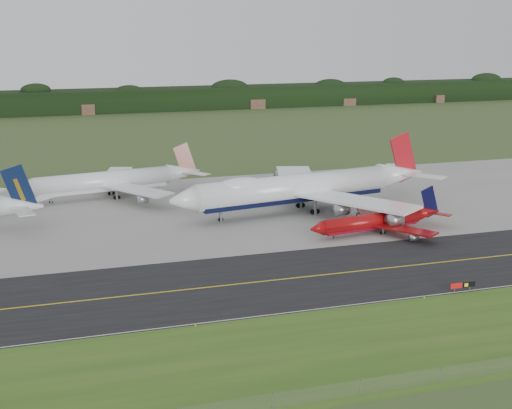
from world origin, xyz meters
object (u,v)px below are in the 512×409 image
object	(u,v)px
jet_ba_747	(303,187)
jet_red_737	(378,221)
jet_star_tail	(113,181)
taxiway_sign	(463,285)

from	to	relation	value
jet_ba_747	jet_red_737	size ratio (longest dim) A/B	2.08
jet_red_737	jet_star_tail	world-z (taller)	jet_star_tail
jet_star_tail	jet_ba_747	bearing A→B (deg)	-33.66
jet_ba_747	jet_red_737	distance (m)	25.18
taxiway_sign	jet_ba_747	bearing A→B (deg)	97.28
jet_red_737	jet_star_tail	distance (m)	76.44
jet_red_737	taxiway_sign	size ratio (longest dim) A/B	7.15
jet_ba_747	taxiway_sign	size ratio (longest dim) A/B	14.88
jet_ba_747	jet_star_tail	xyz separation A→B (m)	(-45.07, 30.01, -1.73)
jet_red_737	jet_ba_747	bearing A→B (deg)	114.29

